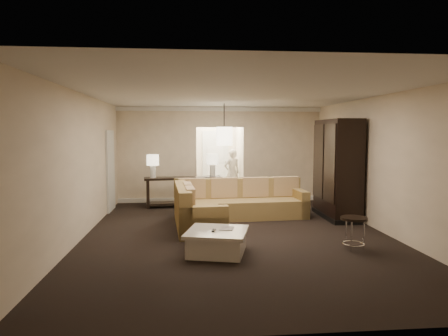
{
  "coord_description": "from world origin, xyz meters",
  "views": [
    {
      "loc": [
        -0.97,
        -7.78,
        2.03
      ],
      "look_at": [
        -0.14,
        1.2,
        1.24
      ],
      "focal_mm": 32.0,
      "sensor_mm": 36.0,
      "label": 1
    }
  ],
  "objects": [
    {
      "name": "coffee_table",
      "position": [
        -0.48,
        -1.2,
        0.2
      ],
      "size": [
        1.2,
        1.2,
        0.41
      ],
      "rotation": [
        0.0,
        0.0,
        -0.25
      ],
      "color": "silver",
      "rests_on": "ground"
    },
    {
      "name": "pendant_light",
      "position": [
        0.0,
        2.7,
        1.95
      ],
      "size": [
        0.38,
        0.38,
        1.09
      ],
      "color": "black",
      "rests_on": "ceiling"
    },
    {
      "name": "sectional_sofa",
      "position": [
        -0.05,
        1.22,
        0.37
      ],
      "size": [
        3.2,
        2.61,
        0.94
      ],
      "rotation": [
        0.0,
        0.0,
        0.07
      ],
      "color": "brown",
      "rests_on": "ground"
    },
    {
      "name": "table_lamp_left",
      "position": [
        -1.9,
        3.1,
        1.24
      ],
      "size": [
        0.33,
        0.33,
        0.63
      ],
      "color": "silver",
      "rests_on": "console_table"
    },
    {
      "name": "console_table",
      "position": [
        -1.09,
        3.2,
        0.49
      ],
      "size": [
        2.17,
        0.73,
        0.82
      ],
      "rotation": [
        0.0,
        0.0,
        0.12
      ],
      "color": "black",
      "rests_on": "ground"
    },
    {
      "name": "baseboard",
      "position": [
        0.0,
        3.95,
        0.06
      ],
      "size": [
        6.0,
        0.1,
        0.12
      ],
      "primitive_type": "cube",
      "color": "white",
      "rests_on": "ground"
    },
    {
      "name": "drink_table",
      "position": [
        1.91,
        -1.2,
        0.41
      ],
      "size": [
        0.46,
        0.46,
        0.57
      ],
      "rotation": [
        0.0,
        0.0,
        -0.1
      ],
      "color": "black",
      "rests_on": "ground"
    },
    {
      "name": "ceiling",
      "position": [
        0.0,
        0.0,
        2.8
      ],
      "size": [
        6.0,
        8.0,
        0.02
      ],
      "primitive_type": "cube",
      "color": "silver",
      "rests_on": "wall_back"
    },
    {
      "name": "ground",
      "position": [
        0.0,
        0.0,
        0.0
      ],
      "size": [
        8.0,
        8.0,
        0.0
      ],
      "primitive_type": "plane",
      "color": "black",
      "rests_on": "ground"
    },
    {
      "name": "wall_right",
      "position": [
        3.0,
        0.0,
        1.4
      ],
      "size": [
        0.04,
        8.0,
        2.8
      ],
      "primitive_type": "cube",
      "color": "beige",
      "rests_on": "ground"
    },
    {
      "name": "side_door",
      "position": [
        -2.97,
        2.8,
        1.05
      ],
      "size": [
        0.05,
        0.9,
        2.1
      ],
      "primitive_type": "cube",
      "color": "silver",
      "rests_on": "ground"
    },
    {
      "name": "crown_molding",
      "position": [
        0.0,
        3.95,
        2.73
      ],
      "size": [
        6.0,
        0.1,
        0.12
      ],
      "primitive_type": "cube",
      "color": "white",
      "rests_on": "wall_back"
    },
    {
      "name": "table_lamp_right",
      "position": [
        -0.27,
        3.3,
        1.24
      ],
      "size": [
        0.33,
        0.33,
        0.63
      ],
      "color": "silver",
      "rests_on": "console_table"
    },
    {
      "name": "foyer",
      "position": [
        0.0,
        5.34,
        1.3
      ],
      "size": [
        1.44,
        2.02,
        2.8
      ],
      "color": "silver",
      "rests_on": "ground"
    },
    {
      "name": "armoire",
      "position": [
        2.59,
        1.41,
        1.13
      ],
      "size": [
        0.7,
        1.63,
        2.35
      ],
      "color": "black",
      "rests_on": "ground"
    },
    {
      "name": "wall_front",
      "position": [
        0.0,
        -4.0,
        1.4
      ],
      "size": [
        6.0,
        0.04,
        2.8
      ],
      "primitive_type": "cube",
      "color": "beige",
      "rests_on": "ground"
    },
    {
      "name": "wall_back",
      "position": [
        0.0,
        4.0,
        1.4
      ],
      "size": [
        6.0,
        0.04,
        2.8
      ],
      "primitive_type": "cube",
      "color": "beige",
      "rests_on": "ground"
    },
    {
      "name": "wall_left",
      "position": [
        -3.0,
        0.0,
        1.4
      ],
      "size": [
        0.04,
        8.0,
        2.8
      ],
      "primitive_type": "cube",
      "color": "beige",
      "rests_on": "ground"
    },
    {
      "name": "person",
      "position": [
        0.45,
        4.83,
        0.84
      ],
      "size": [
        0.71,
        0.59,
        1.68
      ],
      "primitive_type": "imported",
      "rotation": [
        0.0,
        0.0,
        3.5
      ],
      "color": "beige",
      "rests_on": "ground"
    }
  ]
}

